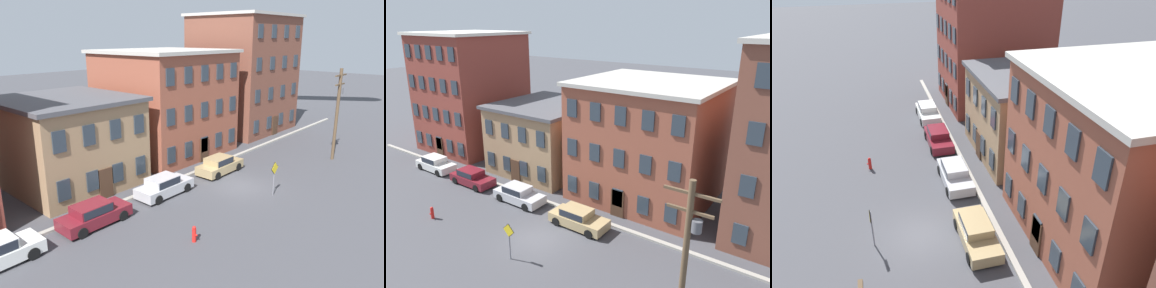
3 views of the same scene
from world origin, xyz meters
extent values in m
plane|color=#424247|center=(0.00, 0.00, 0.00)|extent=(200.00, 200.00, 0.00)
cube|color=#9E998E|center=(0.00, 4.50, 0.08)|extent=(56.00, 0.36, 0.16)
cube|color=#9E7A56|center=(-7.97, 10.60, 3.21)|extent=(8.59, 9.21, 6.42)
cube|color=#4C4C51|center=(-7.97, 10.60, 6.57)|extent=(9.09, 9.71, 0.30)
cube|color=#2D3842|center=(-11.19, 5.94, 1.61)|extent=(0.90, 0.10, 1.40)
cube|color=#2D3842|center=(-11.19, 5.94, 4.82)|extent=(0.90, 0.10, 1.40)
cube|color=#2D3842|center=(-9.04, 5.94, 1.61)|extent=(0.90, 0.10, 1.40)
cube|color=#2D3842|center=(-9.04, 5.94, 4.82)|extent=(0.90, 0.10, 1.40)
cube|color=#2D3842|center=(-6.89, 5.94, 1.61)|extent=(0.90, 0.10, 1.40)
cube|color=#2D3842|center=(-6.89, 5.94, 4.82)|extent=(0.90, 0.10, 1.40)
cube|color=#2D3842|center=(-4.74, 5.94, 1.61)|extent=(0.90, 0.10, 1.40)
cube|color=#2D3842|center=(-4.74, 5.94, 4.82)|extent=(0.90, 0.10, 1.40)
cube|color=#472D1E|center=(-7.97, 5.94, 1.10)|extent=(1.10, 0.10, 2.20)
cube|color=brown|center=(2.90, 10.84, 4.79)|extent=(10.69, 9.68, 9.58)
cube|color=#B7B2A8|center=(2.90, 10.84, 9.73)|extent=(11.19, 10.18, 0.30)
cube|color=#2D3842|center=(-1.37, 5.94, 1.60)|extent=(0.90, 0.10, 1.40)
cube|color=#2D3842|center=(-1.37, 5.94, 4.79)|extent=(0.90, 0.10, 1.40)
cube|color=#2D3842|center=(-1.37, 5.94, 7.98)|extent=(0.90, 0.10, 1.40)
cube|color=#2D3842|center=(0.77, 5.94, 1.60)|extent=(0.90, 0.10, 1.40)
cube|color=#2D3842|center=(0.77, 5.94, 4.79)|extent=(0.90, 0.10, 1.40)
cube|color=#2D3842|center=(0.77, 5.94, 7.98)|extent=(0.90, 0.10, 1.40)
cube|color=#2D3842|center=(2.90, 5.94, 1.60)|extent=(0.90, 0.10, 1.40)
cube|color=#2D3842|center=(2.90, 5.94, 4.79)|extent=(0.90, 0.10, 1.40)
cube|color=#2D3842|center=(2.90, 5.94, 7.98)|extent=(0.90, 0.10, 1.40)
cube|color=#2D3842|center=(5.04, 5.94, 1.60)|extent=(0.90, 0.10, 1.40)
cube|color=#2D3842|center=(5.04, 5.94, 4.79)|extent=(0.90, 0.10, 1.40)
cube|color=#2D3842|center=(5.04, 5.94, 7.98)|extent=(0.90, 0.10, 1.40)
cube|color=#2D3842|center=(7.18, 5.94, 1.60)|extent=(0.90, 0.10, 1.40)
cube|color=#2D3842|center=(7.18, 5.94, 4.79)|extent=(0.90, 0.10, 1.40)
cube|color=#2D3842|center=(7.18, 5.94, 7.98)|extent=(0.90, 0.10, 1.40)
cube|color=#472D1E|center=(2.90, 5.94, 1.10)|extent=(1.10, 0.10, 2.20)
cube|color=brown|center=(15.87, 10.57, 6.61)|extent=(10.95, 9.14, 13.22)
cube|color=#B7B2A8|center=(15.87, 10.57, 13.37)|extent=(11.45, 9.64, 0.30)
cube|color=#2D3842|center=(11.76, 5.94, 1.65)|extent=(0.90, 0.10, 1.40)
cube|color=#2D3842|center=(11.76, 5.94, 4.96)|extent=(0.90, 0.10, 1.40)
cube|color=#2D3842|center=(11.76, 5.94, 8.26)|extent=(0.90, 0.10, 1.40)
cube|color=#2D3842|center=(11.76, 5.94, 11.57)|extent=(0.90, 0.10, 1.40)
cube|color=#2D3842|center=(14.50, 5.94, 1.65)|extent=(0.90, 0.10, 1.40)
cube|color=#2D3842|center=(14.50, 5.94, 4.96)|extent=(0.90, 0.10, 1.40)
cube|color=#2D3842|center=(14.50, 5.94, 8.26)|extent=(0.90, 0.10, 1.40)
cube|color=#2D3842|center=(14.50, 5.94, 11.57)|extent=(0.90, 0.10, 1.40)
cube|color=#2D3842|center=(17.24, 5.94, 1.65)|extent=(0.90, 0.10, 1.40)
cube|color=#2D3842|center=(17.24, 5.94, 4.96)|extent=(0.90, 0.10, 1.40)
cube|color=#2D3842|center=(17.24, 5.94, 8.26)|extent=(0.90, 0.10, 1.40)
cube|color=#2D3842|center=(17.24, 5.94, 11.57)|extent=(0.90, 0.10, 1.40)
cube|color=#2D3842|center=(19.97, 5.94, 1.65)|extent=(0.90, 0.10, 1.40)
cube|color=#2D3842|center=(19.97, 5.94, 4.96)|extent=(0.90, 0.10, 1.40)
cube|color=#2D3842|center=(19.97, 5.94, 8.26)|extent=(0.90, 0.10, 1.40)
cube|color=#2D3842|center=(19.97, 5.94, 11.57)|extent=(0.90, 0.10, 1.40)
cube|color=#472D1E|center=(15.87, 5.94, 1.10)|extent=(1.10, 0.10, 2.20)
cylinder|color=black|center=(-15.09, 4.19, 0.33)|extent=(0.66, 0.22, 0.66)
cylinder|color=black|center=(-15.09, 2.49, 0.33)|extent=(0.66, 0.22, 0.66)
cube|color=maroon|center=(-10.81, 3.26, 0.53)|extent=(4.40, 1.80, 0.70)
cube|color=maroon|center=(-11.01, 3.26, 1.15)|extent=(2.20, 1.51, 0.55)
cube|color=#1E232D|center=(-11.01, 3.26, 1.15)|extent=(2.02, 1.58, 0.48)
cylinder|color=black|center=(-9.36, 4.11, 0.33)|extent=(0.66, 0.22, 0.66)
cylinder|color=black|center=(-9.36, 2.41, 0.33)|extent=(0.66, 0.22, 0.66)
cylinder|color=black|center=(-12.26, 4.11, 0.33)|extent=(0.66, 0.22, 0.66)
cylinder|color=black|center=(-12.26, 2.41, 0.33)|extent=(0.66, 0.22, 0.66)
cube|color=#B7B7BC|center=(-4.86, 3.26, 0.53)|extent=(4.40, 1.80, 0.70)
cube|color=#B7B7BC|center=(-5.06, 3.26, 1.15)|extent=(2.20, 1.51, 0.55)
cube|color=#1E232D|center=(-5.06, 3.26, 1.15)|extent=(2.02, 1.58, 0.48)
cylinder|color=black|center=(-3.41, 4.11, 0.33)|extent=(0.66, 0.22, 0.66)
cylinder|color=black|center=(-3.41, 2.41, 0.33)|extent=(0.66, 0.22, 0.66)
cylinder|color=black|center=(-6.31, 4.11, 0.33)|extent=(0.66, 0.22, 0.66)
cylinder|color=black|center=(-6.31, 2.41, 0.33)|extent=(0.66, 0.22, 0.66)
cube|color=tan|center=(1.41, 3.01, 0.53)|extent=(4.40, 1.80, 0.70)
cube|color=tan|center=(1.21, 3.01, 1.15)|extent=(2.20, 1.51, 0.55)
cube|color=#1E232D|center=(1.21, 3.01, 1.15)|extent=(2.02, 1.58, 0.48)
cylinder|color=black|center=(2.86, 3.86, 0.33)|extent=(0.66, 0.22, 0.66)
cylinder|color=black|center=(2.86, 2.16, 0.33)|extent=(0.66, 0.22, 0.66)
cylinder|color=black|center=(-0.04, 3.86, 0.33)|extent=(0.66, 0.22, 0.66)
cylinder|color=black|center=(-0.04, 2.16, 0.33)|extent=(0.66, 0.22, 0.66)
cylinder|color=slate|center=(0.18, -2.72, 1.20)|extent=(0.08, 0.08, 2.40)
cube|color=yellow|center=(0.18, -2.75, 2.08)|extent=(0.88, 0.03, 0.88)
cube|color=black|center=(0.18, -2.74, 2.08)|extent=(0.95, 0.02, 0.95)
cylinder|color=brown|center=(11.20, -2.73, 4.18)|extent=(0.28, 0.28, 8.37)
cube|color=brown|center=(11.20, -2.73, 7.77)|extent=(2.40, 0.12, 0.12)
cube|color=brown|center=(11.20, -2.73, 6.97)|extent=(2.00, 0.12, 0.12)
cylinder|color=#515156|center=(11.55, -2.73, 6.37)|extent=(0.44, 0.44, 0.55)
cylinder|color=red|center=(-8.36, -2.59, 0.40)|extent=(0.24, 0.24, 0.80)
sphere|color=red|center=(-8.36, -2.59, 0.85)|extent=(0.22, 0.22, 0.22)
cylinder|color=red|center=(-8.36, -2.75, 0.45)|extent=(0.10, 0.12, 0.10)
camera|label=1|loc=(-22.42, -14.73, 11.02)|focal=35.00mm
camera|label=2|loc=(15.53, -16.59, 14.50)|focal=35.00mm
camera|label=3|loc=(17.08, -1.92, 15.21)|focal=35.00mm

